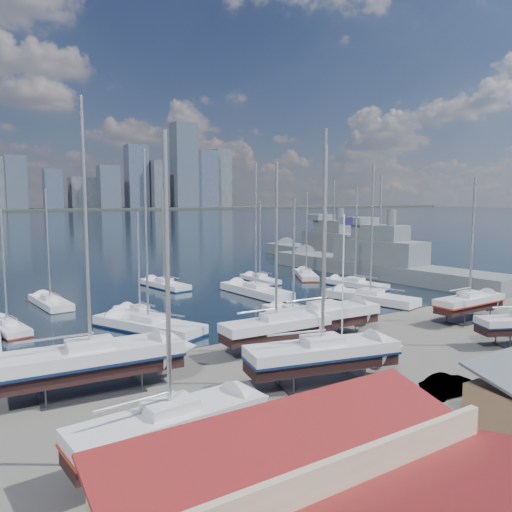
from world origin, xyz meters
TOP-DOWN VIEW (x-y plane):
  - ground at (0.00, -10.00)m, footprint 1400.00×1400.00m
  - sailboat_cradle_0 at (-20.59, -5.28)m, footprint 11.94×4.12m
  - sailboat_cradle_1 at (-19.87, -16.32)m, footprint 9.75×3.43m
  - sailboat_cradle_2 at (-5.44, -4.44)m, footprint 9.54×3.12m
  - sailboat_cradle_3 at (-7.13, -12.20)m, footprint 10.95×5.26m
  - sailboat_cradle_4 at (0.29, -3.76)m, footprint 10.73×3.59m
  - sailboat_cradle_6 at (17.05, -6.90)m, footprint 9.00×2.66m
  - sailboat_moored_1 at (-23.23, 14.67)m, footprint 3.50×8.38m
  - sailboat_moored_2 at (-17.56, 24.14)m, footprint 3.46×9.71m
  - sailboat_moored_3 at (-11.97, 7.35)m, footprint 8.06×12.26m
  - sailboat_moored_4 at (-10.60, 13.39)m, footprint 3.63×8.02m
  - sailboat_moored_5 at (-1.63, 28.30)m, footprint 4.29×10.13m
  - sailboat_moored_6 at (2.71, 3.94)m, footprint 2.79×8.89m
  - sailboat_moored_7 at (6.29, 16.73)m, footprint 4.07×12.12m
  - sailboat_moored_8 at (12.47, 25.09)m, footprint 2.80×8.67m
  - sailboat_moored_9 at (15.56, 5.41)m, footprint 6.09×12.11m
  - sailboat_moored_10 at (21.27, 13.92)m, footprint 4.19×10.25m
  - sailboat_moored_11 at (20.85, 24.44)m, footprint 7.07×9.55m
  - naval_ship_east at (31.73, 19.27)m, footprint 9.91×43.89m
  - naval_ship_west at (39.15, 38.71)m, footprint 8.17×41.53m
  - car_a at (-11.28, -19.82)m, footprint 2.62×4.53m
  - car_b at (-1.48, -18.02)m, footprint 4.13×1.75m
  - flagpole at (-0.49, -7.03)m, footprint 1.00×0.12m

SIDE VIEW (x-z plane):
  - ground at x=0.00m, z-range 0.00..0.00m
  - sailboat_moored_11 at x=20.85m, z-range -6.80..7.41m
  - sailboat_moored_5 at x=-1.63m, z-range -7.03..7.64m
  - sailboat_moored_10 at x=21.27m, z-range -7.13..7.74m
  - sailboat_moored_6 at x=2.71m, z-range -6.27..6.89m
  - sailboat_moored_8 at x=12.47m, z-range -6.09..6.71m
  - sailboat_moored_1 at x=-23.23m, z-range -5.76..6.38m
  - sailboat_moored_3 at x=-11.97m, z-range -8.63..9.25m
  - sailboat_moored_2 at x=-17.56m, z-range -6.87..7.51m
  - sailboat_moored_9 at x=15.56m, z-range -8.48..9.13m
  - sailboat_moored_7 at x=6.29m, z-range -8.69..9.34m
  - sailboat_moored_4 at x=-10.60m, z-range -5.52..6.17m
  - car_b at x=-1.48m, z-range 0.00..1.33m
  - car_a at x=-11.28m, z-range 0.00..1.45m
  - naval_ship_east at x=31.73m, z-range -7.29..10.62m
  - naval_ship_west at x=39.15m, z-range -7.19..10.52m
  - sailboat_cradle_6 at x=17.05m, z-range -5.29..9.29m
  - sailboat_cradle_1 at x=-19.87m, z-range -5.71..9.80m
  - sailboat_cradle_2 at x=-5.44m, z-range -5.67..9.76m
  - sailboat_cradle_3 at x=-7.13m, z-range -6.37..10.61m
  - sailboat_cradle_4 at x=0.29m, z-range -6.44..10.71m
  - sailboat_cradle_0 at x=-20.59m, z-range -7.16..11.59m
  - flagpole at x=-0.49m, z-range 0.81..12.08m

